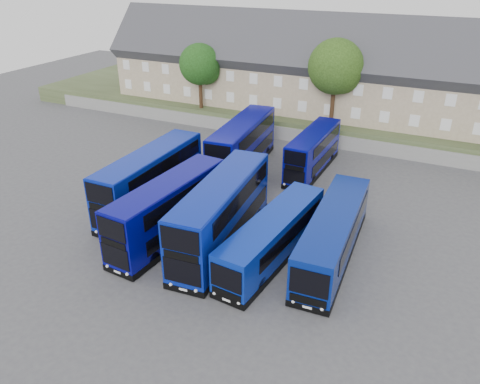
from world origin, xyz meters
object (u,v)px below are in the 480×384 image
Objects in this scene: dd_front_left at (151,181)px; dd_front_mid at (169,211)px; coach_east_a at (272,239)px; tree_west at (201,66)px; tree_mid at (337,69)px.

dd_front_mid is at bearing -40.82° from dd_front_left.
tree_west is at bearing 134.41° from coach_east_a.
dd_front_left is at bearing 172.93° from coach_east_a.
tree_west is (-18.52, 23.26, 5.50)m from coach_east_a.
dd_front_left is 22.21m from tree_west.
dd_front_mid reaches higher than coach_east_a.
coach_east_a is (11.65, -2.68, -0.76)m from dd_front_left.
coach_east_a is at bearing -51.48° from tree_west.
dd_front_mid is 7.75m from coach_east_a.
dd_front_left is 23.69m from tree_mid.
coach_east_a is 30.24m from tree_west.
coach_east_a is at bearing -12.94° from dd_front_left.
dd_front_mid is at bearing -101.90° from tree_mid.
coach_east_a is (7.68, 0.75, -0.63)m from dd_front_mid.
tree_mid is (5.17, 24.51, 5.89)m from dd_front_mid.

